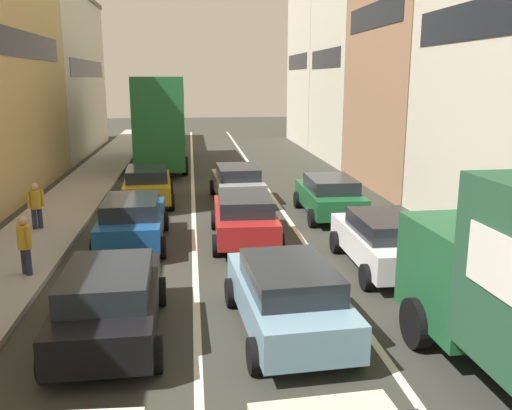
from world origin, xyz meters
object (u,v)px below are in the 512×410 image
object	(u,v)px
coupe_centre_lane_fourth	(237,182)
sedan_right_lane_behind_truck	(385,240)
sedan_centre_lane_second	(288,295)
wagon_left_lane_second	(110,300)
sedan_left_lane_fourth	(148,184)
wagon_right_lane_far	(329,195)
sedan_left_lane_third	(132,220)
pedestrian_mid_sidewalk	(36,205)
hatchback_centre_lane_third	(245,216)
bus_mid_queue_primary	(160,117)
pedestrian_far_sidewalk	(25,244)

from	to	relation	value
coupe_centre_lane_fourth	sedan_right_lane_behind_truck	xyz separation A→B (m)	(3.18, -8.74, 0.00)
sedan_centre_lane_second	wagon_left_lane_second	xyz separation A→B (m)	(-3.46, 0.15, 0.00)
sedan_left_lane_fourth	wagon_right_lane_far	bearing A→B (deg)	-116.86
sedan_left_lane_third	pedestrian_mid_sidewalk	distance (m)	3.73
sedan_centre_lane_second	pedestrian_mid_sidewalk	distance (m)	10.74
sedan_left_lane_third	hatchback_centre_lane_third	bearing A→B (deg)	-90.80
sedan_left_lane_fourth	sedan_right_lane_behind_truck	distance (m)	11.12
sedan_right_lane_behind_truck	wagon_right_lane_far	distance (m)	5.77
sedan_left_lane_fourth	sedan_right_lane_behind_truck	bearing A→B (deg)	-145.10
sedan_left_lane_third	sedan_left_lane_fourth	size ratio (longest dim) A/B	0.99
bus_mid_queue_primary	coupe_centre_lane_fourth	bearing A→B (deg)	-161.55
hatchback_centre_lane_third	pedestrian_mid_sidewalk	xyz separation A→B (m)	(-6.70, 1.79, 0.15)
wagon_left_lane_second	bus_mid_queue_primary	xyz separation A→B (m)	(-0.06, 21.72, 2.03)
sedan_right_lane_behind_truck	bus_mid_queue_primary	distance (m)	19.73
sedan_right_lane_behind_truck	pedestrian_mid_sidewalk	size ratio (longest dim) A/B	2.59
sedan_centre_lane_second	sedan_right_lane_behind_truck	distance (m)	4.71
hatchback_centre_lane_third	pedestrian_far_sidewalk	size ratio (longest dim) A/B	2.62
sedan_centre_lane_second	coupe_centre_lane_fourth	size ratio (longest dim) A/B	1.01
pedestrian_far_sidewalk	hatchback_centre_lane_third	bearing A→B (deg)	160.26
bus_mid_queue_primary	hatchback_centre_lane_third	bearing A→B (deg)	-169.69
sedan_centre_lane_second	sedan_left_lane_fourth	size ratio (longest dim) A/B	1.01
sedan_centre_lane_second	sedan_right_lane_behind_truck	size ratio (longest dim) A/B	1.02
pedestrian_far_sidewalk	pedestrian_mid_sidewalk	bearing A→B (deg)	-123.35
bus_mid_queue_primary	pedestrian_far_sidewalk	xyz separation A→B (m)	(-2.51, -18.14, -1.88)
hatchback_centre_lane_third	bus_mid_queue_primary	xyz separation A→B (m)	(-3.29, 15.45, 2.03)
wagon_right_lane_far	bus_mid_queue_primary	xyz separation A→B (m)	(-6.70, 12.66, 2.03)
wagon_left_lane_second	wagon_right_lane_far	world-z (taller)	same
bus_mid_queue_primary	pedestrian_mid_sidewalk	world-z (taller)	bus_mid_queue_primary
pedestrian_far_sidewalk	sedan_left_lane_third	bearing A→B (deg)	-176.03
sedan_right_lane_behind_truck	pedestrian_far_sidewalk	xyz separation A→B (m)	(-9.25, 0.28, 0.15)
wagon_right_lane_far	pedestrian_far_sidewalk	bearing A→B (deg)	121.63
sedan_right_lane_behind_truck	pedestrian_far_sidewalk	size ratio (longest dim) A/B	2.59
sedan_left_lane_third	pedestrian_mid_sidewalk	world-z (taller)	pedestrian_mid_sidewalk
wagon_left_lane_second	bus_mid_queue_primary	world-z (taller)	bus_mid_queue_primary
wagon_left_lane_second	pedestrian_mid_sidewalk	xyz separation A→B (m)	(-3.46, 8.06, 0.15)
sedan_centre_lane_second	pedestrian_mid_sidewalk	xyz separation A→B (m)	(-6.92, 8.21, 0.15)
sedan_left_lane_fourth	sedan_right_lane_behind_truck	world-z (taller)	same
sedan_left_lane_third	bus_mid_queue_primary	distance (m)	15.58
wagon_right_lane_far	pedestrian_far_sidewalk	world-z (taller)	pedestrian_far_sidewalk
sedan_left_lane_third	pedestrian_mid_sidewalk	xyz separation A→B (m)	(-3.27, 1.78, 0.15)
coupe_centre_lane_fourth	sedan_right_lane_behind_truck	bearing A→B (deg)	-162.02
bus_mid_queue_primary	sedan_left_lane_fourth	bearing A→B (deg)	177.69
sedan_centre_lane_second	sedan_right_lane_behind_truck	xyz separation A→B (m)	(3.22, 3.45, 0.00)
hatchback_centre_lane_third	bus_mid_queue_primary	size ratio (longest dim) A/B	0.41
wagon_right_lane_far	pedestrian_mid_sidewalk	bearing A→B (deg)	96.52
hatchback_centre_lane_third	bus_mid_queue_primary	bearing A→B (deg)	13.56
sedan_centre_lane_second	coupe_centre_lane_fourth	xyz separation A→B (m)	(0.04, 12.19, 0.00)
sedan_centre_lane_second	sedan_left_lane_third	size ratio (longest dim) A/B	1.02
sedan_centre_lane_second	bus_mid_queue_primary	xyz separation A→B (m)	(-3.52, 21.88, 2.03)
pedestrian_far_sidewalk	bus_mid_queue_primary	bearing A→B (deg)	-142.51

